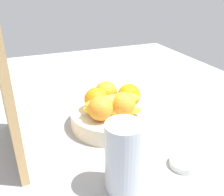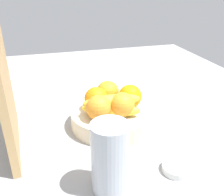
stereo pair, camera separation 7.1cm
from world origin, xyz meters
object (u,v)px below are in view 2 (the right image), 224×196
at_px(orange_front_right, 96,99).
at_px(thermos_tumbler, 110,158).
at_px(orange_center, 99,108).
at_px(orange_back_right, 130,96).
at_px(jar_lid, 177,168).
at_px(orange_front_left, 108,92).
at_px(orange_back_left, 122,105).
at_px(banana_bunch, 111,105).
at_px(cutting_board, 4,83).
at_px(fruit_bowl, 112,117).

height_order(orange_front_right, thermos_tumbler, thermos_tumbler).
height_order(orange_center, orange_back_right, same).
xyz_separation_m(thermos_tumbler, jar_lid, (0.01, -0.17, -0.07)).
bearing_deg(orange_center, orange_front_right, -6.47).
xyz_separation_m(orange_front_left, orange_back_left, (-0.09, -0.02, 0.00)).
relative_size(orange_front_left, orange_back_right, 1.00).
bearing_deg(orange_back_right, thermos_tumbler, 152.21).
xyz_separation_m(banana_bunch, thermos_tumbler, (-0.22, 0.07, -0.00)).
xyz_separation_m(banana_bunch, cutting_board, (0.00, 0.27, 0.10)).
relative_size(orange_front_right, thermos_tumbler, 0.45).
distance_m(orange_front_left, orange_back_left, 0.10).
xyz_separation_m(fruit_bowl, jar_lid, (-0.24, -0.09, -0.02)).
height_order(cutting_board, jar_lid, cutting_board).
bearing_deg(orange_back_left, banana_bunch, 66.20).
distance_m(orange_front_left, orange_center, 0.11).
xyz_separation_m(orange_center, orange_back_right, (0.05, -0.11, 0.00)).
bearing_deg(thermos_tumbler, orange_back_right, -27.79).
xyz_separation_m(orange_front_right, orange_back_right, (-0.01, -0.10, 0.00)).
relative_size(banana_bunch, cutting_board, 0.49).
bearing_deg(orange_back_left, jar_lid, -160.50).
bearing_deg(jar_lid, banana_bunch, 25.06).
relative_size(orange_front_left, jar_lid, 1.01).
bearing_deg(orange_back_left, cutting_board, 87.42).
relative_size(fruit_bowl, orange_front_left, 3.52).
bearing_deg(orange_front_left, orange_center, 151.13).
relative_size(orange_front_right, orange_back_left, 1.00).
bearing_deg(orange_front_left, fruit_bowl, 178.73).
xyz_separation_m(orange_front_left, cutting_board, (-0.08, 0.28, 0.09)).
distance_m(fruit_bowl, orange_front_left, 0.08).
distance_m(banana_bunch, jar_lid, 0.25).
xyz_separation_m(orange_back_left, orange_back_right, (0.05, -0.04, 0.00)).
relative_size(orange_back_left, thermos_tumbler, 0.45).
distance_m(orange_front_right, jar_lid, 0.30).
bearing_deg(banana_bunch, cutting_board, 89.83).
bearing_deg(thermos_tumbler, jar_lid, -87.92).
bearing_deg(thermos_tumbler, orange_front_right, -6.71).
distance_m(orange_back_right, cutting_board, 0.36).
relative_size(orange_front_right, cutting_board, 0.20).
distance_m(fruit_bowl, jar_lid, 0.26).
distance_m(orange_back_right, banana_bunch, 0.08).
distance_m(orange_back_left, jar_lid, 0.23).
xyz_separation_m(fruit_bowl, orange_front_left, (0.05, -0.00, 0.06)).
relative_size(orange_back_right, cutting_board, 0.20).
distance_m(orange_back_left, banana_bunch, 0.03).
relative_size(orange_back_left, orange_back_right, 1.00).
height_order(orange_front_left, orange_back_right, same).
bearing_deg(orange_back_right, fruit_bowl, 94.91).
bearing_deg(orange_back_left, fruit_bowl, 23.93).
relative_size(orange_front_right, orange_back_right, 1.00).
bearing_deg(fruit_bowl, banana_bunch, 159.67).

